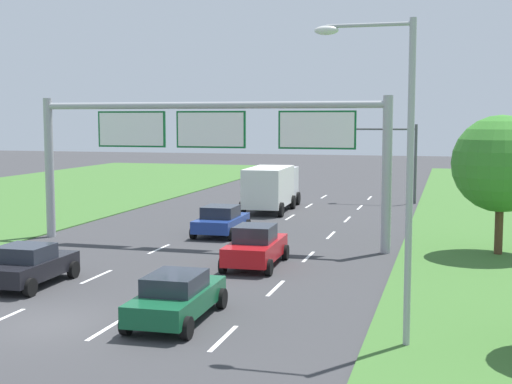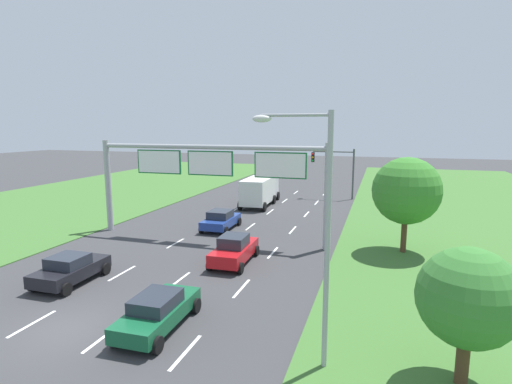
# 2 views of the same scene
# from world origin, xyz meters

# --- Properties ---
(ground_plane) EXTENTS (200.00, 200.00, 0.00)m
(ground_plane) POSITION_xyz_m (0.00, 0.00, 0.00)
(ground_plane) COLOR #38383A
(lane_dashes_inner_left) EXTENTS (0.14, 56.40, 0.01)m
(lane_dashes_inner_left) POSITION_xyz_m (-1.75, 9.00, 0.00)
(lane_dashes_inner_left) COLOR white
(lane_dashes_inner_left) RESTS_ON ground_plane
(lane_dashes_inner_right) EXTENTS (0.14, 56.40, 0.01)m
(lane_dashes_inner_right) POSITION_xyz_m (1.75, 9.00, 0.00)
(lane_dashes_inner_right) COLOR white
(lane_dashes_inner_right) RESTS_ON ground_plane
(lane_dashes_slip) EXTENTS (0.14, 56.40, 0.01)m
(lane_dashes_slip) POSITION_xyz_m (5.25, 9.00, 0.00)
(lane_dashes_slip) COLOR white
(lane_dashes_slip) RESTS_ON ground_plane
(car_near_red) EXTENTS (2.16, 4.37, 1.69)m
(car_near_red) POSITION_xyz_m (3.56, 9.46, 0.82)
(car_near_red) COLOR red
(car_near_red) RESTS_ON ground_plane
(car_lead_silver) EXTENTS (2.27, 4.23, 1.52)m
(car_lead_silver) POSITION_xyz_m (-0.22, 16.55, 0.76)
(car_lead_silver) COLOR navy
(car_lead_silver) RESTS_ON ground_plane
(car_mid_lane) EXTENTS (2.08, 4.43, 1.45)m
(car_mid_lane) POSITION_xyz_m (3.40, 1.23, 0.74)
(car_mid_lane) COLOR #145633
(car_mid_lane) RESTS_ON ground_plane
(car_far_ahead) EXTENTS (2.23, 4.06, 1.49)m
(car_far_ahead) POSITION_xyz_m (-3.44, 4.05, 0.75)
(car_far_ahead) COLOR black
(car_far_ahead) RESTS_ON ground_plane
(box_truck) EXTENTS (2.88, 7.64, 2.88)m
(box_truck) POSITION_xyz_m (-0.14, 26.95, 1.60)
(box_truck) COLOR silver
(box_truck) RESTS_ON ground_plane
(sign_gantry) EXTENTS (17.24, 0.44, 7.00)m
(sign_gantry) POSITION_xyz_m (0.19, 13.76, 4.97)
(sign_gantry) COLOR #9EA0A5
(sign_gantry) RESTS_ON ground_plane
(traffic_light_mast) EXTENTS (4.76, 0.49, 5.60)m
(traffic_light_mast) POSITION_xyz_m (6.78, 33.16, 3.87)
(traffic_light_mast) COLOR #47494F
(traffic_light_mast) RESTS_ON ground_plane
(street_lamp) EXTENTS (2.61, 0.32, 8.50)m
(street_lamp) POSITION_xyz_m (9.72, 0.59, 5.08)
(street_lamp) COLOR #9EA0A5
(street_lamp) RESTS_ON ground_plane
(roadside_tree_near) EXTENTS (3.06, 3.06, 4.44)m
(roadside_tree_near) POSITION_xyz_m (14.33, 0.94, 2.89)
(roadside_tree_near) COLOR #513823
(roadside_tree_near) RESTS_ON ground_plane
(roadside_tree_mid) EXTENTS (4.23, 4.23, 6.15)m
(roadside_tree_mid) POSITION_xyz_m (13.22, 14.54, 4.02)
(roadside_tree_mid) COLOR #513823
(roadside_tree_mid) RESTS_ON ground_plane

